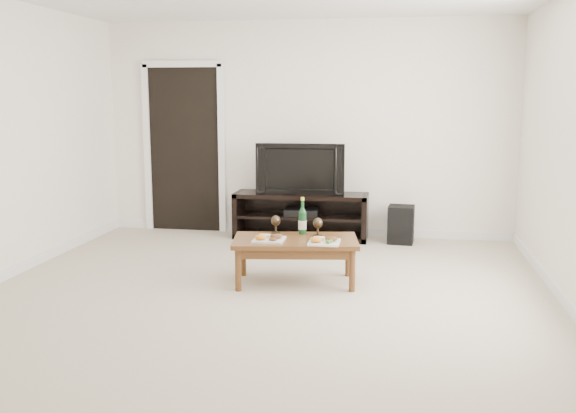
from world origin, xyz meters
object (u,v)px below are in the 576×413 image
Objects in this scene: media_console at (301,216)px; coffee_table at (295,261)px; subwoofer at (401,224)px; television at (301,168)px.

media_console reaches higher than coffee_table.
subwoofer is 0.39× the size of coffee_table.
media_console is 1.89m from coffee_table.
television is at bearing -178.29° from subwoofer.
media_console is 1.20m from subwoofer.
coffee_table is (0.24, -1.88, -0.07)m from media_console.
media_console is at bearing -178.29° from subwoofer.
subwoofer is (1.19, -0.05, -0.63)m from television.
media_console is 3.65× the size of subwoofer.
media_console is 1.53× the size of television.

